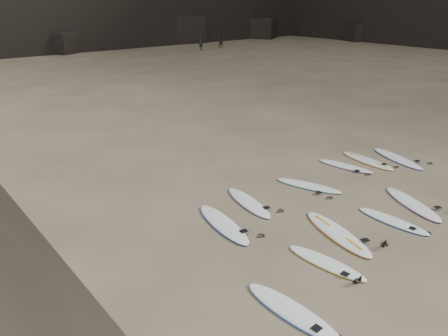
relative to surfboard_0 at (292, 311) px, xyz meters
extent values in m
plane|color=#897559|center=(3.98, 1.19, -0.04)|extent=(240.00, 240.00, 0.00)
cube|color=black|center=(11.98, 46.19, 1.12)|extent=(4.23, 4.46, 2.33)
cube|color=black|center=(28.98, 47.19, 1.75)|extent=(5.95, 5.19, 3.59)
cube|color=black|center=(41.98, 45.19, 1.40)|extent=(5.31, 5.56, 2.88)
cube|color=black|center=(49.98, 33.19, 1.16)|extent=(4.39, 4.01, 2.41)
ellipsoid|color=white|center=(0.00, 0.00, 0.00)|extent=(0.71, 2.50, 0.09)
ellipsoid|color=white|center=(1.99, 0.68, 0.00)|extent=(0.77, 2.25, 0.08)
ellipsoid|color=white|center=(3.38, 1.39, 0.01)|extent=(1.38, 2.84, 0.10)
ellipsoid|color=white|center=(5.23, 0.81, 0.00)|extent=(0.60, 2.24, 0.08)
ellipsoid|color=white|center=(6.73, 1.03, 0.00)|extent=(1.62, 2.62, 0.09)
ellipsoid|color=white|center=(1.24, 3.82, 0.00)|extent=(1.12, 2.77, 0.10)
ellipsoid|color=white|center=(2.75, 4.39, 0.00)|extent=(1.08, 2.52, 0.09)
ellipsoid|color=white|center=(5.26, 4.05, 0.00)|extent=(1.33, 2.44, 0.09)
ellipsoid|color=white|center=(7.80, 4.39, 0.00)|extent=(0.95, 2.32, 0.08)
ellipsoid|color=white|center=(8.98, 4.19, 0.00)|extent=(0.87, 2.55, 0.09)
ellipsoid|color=white|center=(10.13, 3.56, 0.00)|extent=(1.45, 2.75, 0.10)
imported|color=black|center=(25.87, 38.50, 0.88)|extent=(0.81, 0.75, 1.85)
imported|color=black|center=(29.47, 38.98, 0.79)|extent=(0.99, 0.89, 1.67)
camera|label=1|loc=(-5.78, -4.85, 6.19)|focal=35.00mm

